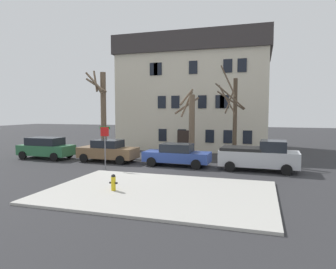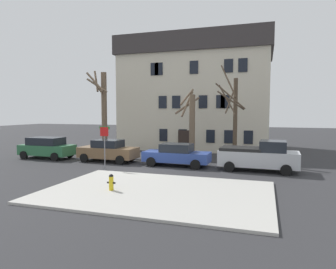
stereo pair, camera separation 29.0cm
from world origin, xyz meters
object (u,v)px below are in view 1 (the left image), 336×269
(building_main, at_px, (196,94))
(tree_bare_far, at_px, (234,115))
(tree_bare_near, at_px, (102,110))
(car_green_wagon, at_px, (46,148))
(pickup_truck_silver, at_px, (259,156))
(tree_bare_mid, at_px, (191,124))
(street_sign_pole, at_px, (105,140))
(car_brown_sedan, at_px, (108,151))
(bicycle_leaning, at_px, (114,150))
(car_blue_sedan, at_px, (177,155))
(fire_hydrant, at_px, (113,182))

(building_main, relative_size, tree_bare_far, 2.05)
(tree_bare_near, relative_size, car_green_wagon, 1.68)
(car_green_wagon, relative_size, pickup_truck_silver, 0.88)
(tree_bare_mid, distance_m, pickup_truck_silver, 6.83)
(tree_bare_mid, relative_size, tree_bare_far, 0.77)
(tree_bare_far, distance_m, street_sign_pole, 10.17)
(car_brown_sedan, relative_size, bicycle_leaning, 2.75)
(car_brown_sedan, relative_size, street_sign_pole, 1.60)
(tree_bare_far, bearing_deg, pickup_truck_silver, -59.95)
(tree_bare_mid, height_order, bicycle_leaning, tree_bare_mid)
(bicycle_leaning, bearing_deg, building_main, 51.17)
(tree_bare_mid, relative_size, car_green_wagon, 1.29)
(bicycle_leaning, bearing_deg, pickup_truck_silver, -18.47)
(pickup_truck_silver, xyz_separation_m, bicycle_leaning, (-12.84, 4.29, -0.61))
(car_brown_sedan, bearing_deg, car_blue_sedan, -1.54)
(tree_bare_mid, relative_size, car_brown_sedan, 1.25)
(car_green_wagon, distance_m, car_brown_sedan, 5.64)
(building_main, xyz_separation_m, car_brown_sedan, (-4.48, -11.60, -4.97))
(car_green_wagon, bearing_deg, car_blue_sedan, 0.05)
(pickup_truck_silver, bearing_deg, fire_hydrant, -130.37)
(tree_bare_near, height_order, street_sign_pole, tree_bare_near)
(street_sign_pole, bearing_deg, car_blue_sedan, 34.51)
(bicycle_leaning, bearing_deg, fire_hydrant, -62.87)
(tree_bare_mid, bearing_deg, street_sign_pole, -124.21)
(car_blue_sedan, bearing_deg, fire_hydrant, -97.10)
(street_sign_pole, bearing_deg, fire_hydrant, -57.36)
(building_main, relative_size, bicycle_leaning, 9.13)
(tree_bare_mid, bearing_deg, car_brown_sedan, -149.47)
(street_sign_pole, height_order, bicycle_leaning, street_sign_pole)
(car_green_wagon, distance_m, pickup_truck_silver, 16.91)
(car_green_wagon, bearing_deg, fire_hydrant, -37.40)
(car_blue_sedan, bearing_deg, tree_bare_near, 156.35)
(pickup_truck_silver, relative_size, street_sign_pole, 1.76)
(tree_bare_far, height_order, car_green_wagon, tree_bare_far)
(car_brown_sedan, bearing_deg, bicycle_leaning, 111.00)
(pickup_truck_silver, relative_size, fire_hydrant, 6.47)
(tree_bare_near, relative_size, tree_bare_far, 1.01)
(tree_bare_near, height_order, car_green_wagon, tree_bare_near)
(tree_bare_far, bearing_deg, tree_bare_mid, 177.08)
(tree_bare_far, distance_m, fire_hydrant, 12.58)
(pickup_truck_silver, bearing_deg, car_blue_sedan, 179.49)
(street_sign_pole, bearing_deg, car_green_wagon, 157.97)
(tree_bare_far, height_order, fire_hydrant, tree_bare_far)
(car_green_wagon, bearing_deg, pickup_truck_silver, -0.14)
(car_green_wagon, xyz_separation_m, street_sign_pole, (7.07, -2.86, 1.11))
(fire_hydrant, bearing_deg, tree_bare_near, 121.39)
(car_green_wagon, relative_size, car_brown_sedan, 0.97)
(tree_bare_near, distance_m, tree_bare_mid, 8.17)
(tree_bare_near, bearing_deg, fire_hydrant, -58.61)
(car_green_wagon, height_order, fire_hydrant, car_green_wagon)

